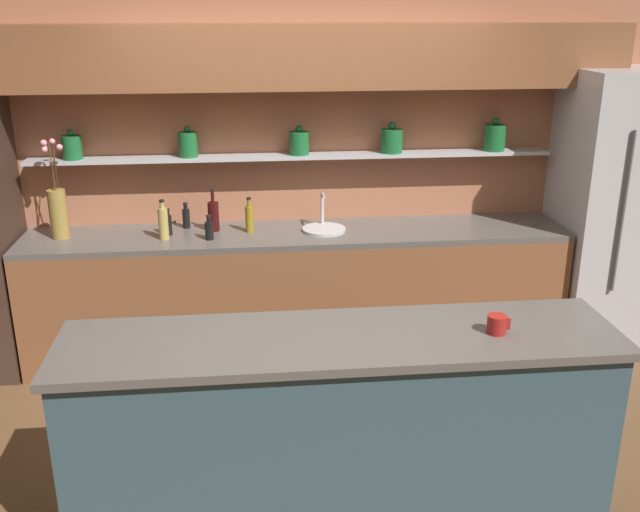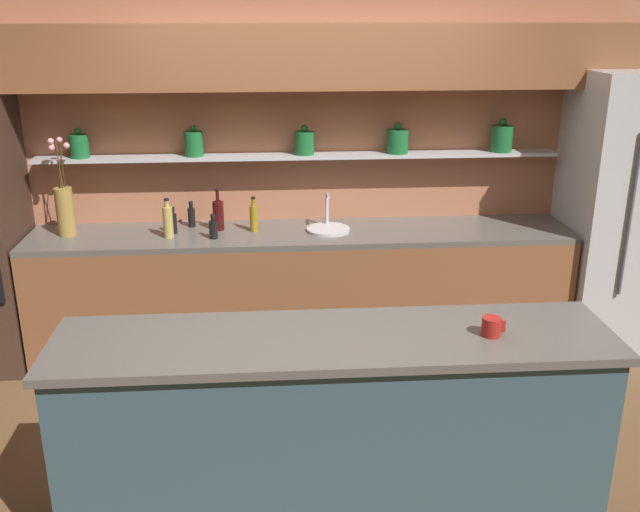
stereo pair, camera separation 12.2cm
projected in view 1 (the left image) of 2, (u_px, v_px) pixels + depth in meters
The scene contains 14 objects.
ground_plane at pixel (325, 447), 4.11m from camera, with size 12.00×12.00×0.00m, color brown.
back_wall_unit at pixel (301, 134), 5.03m from camera, with size 5.20×0.44×2.60m.
back_counter_unit at pixel (298, 293), 5.11m from camera, with size 3.77×0.62×0.92m.
island_counter at pixel (340, 434), 3.34m from camera, with size 2.52×0.61×1.02m.
refrigerator at pixel (613, 212), 5.12m from camera, with size 0.75×0.73×2.01m.
flower_vase at pixel (58, 209), 4.77m from camera, with size 0.14×0.14×0.67m.
sink_fixture at pixel (324, 227), 4.98m from camera, with size 0.30×0.30×0.25m.
bottle_oil_0 at pixel (249, 218), 4.92m from camera, with size 0.06×0.06×0.25m.
bottle_wine_1 at pixel (213, 216), 4.95m from camera, with size 0.08×0.08×0.30m.
bottle_sauce_2 at pixel (186, 217), 5.02m from camera, with size 0.05×0.05×0.18m.
bottle_sauce_3 at pixel (168, 224), 4.87m from camera, with size 0.05×0.05×0.19m.
bottle_sauce_4 at pixel (209, 230), 4.77m from camera, with size 0.06×0.06×0.17m.
bottle_spirit_5 at pixel (163, 223), 4.77m from camera, with size 0.07×0.07×0.27m.
coffee_mug at pixel (497, 324), 3.18m from camera, with size 0.11×0.09×0.09m.
Camera 1 is at (-0.40, -3.48, 2.41)m, focal length 40.00 mm.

